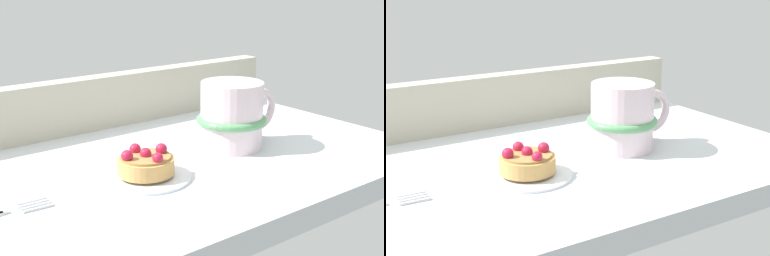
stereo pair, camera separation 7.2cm
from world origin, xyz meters
The scene contains 5 objects.
ground_plane centered at (0.00, 0.00, -1.56)cm, with size 74.62×43.10×3.12cm, color silver.
window_rail_back centered at (0.00, 19.91, 4.26)cm, with size 73.13×3.28×8.52cm, color #B2AD99.
dessert_plate centered at (-3.68, -3.65, 0.34)cm, with size 11.33×11.33×0.73cm.
raspberry_tart centered at (-3.69, -3.64, 2.01)cm, with size 7.12×7.12×3.47cm.
coffee_mug centered at (13.23, -0.91, 4.75)cm, with size 13.84×10.22×9.67cm.
Camera 1 is at (-37.92, -56.85, 25.26)cm, focal length 50.72 mm.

